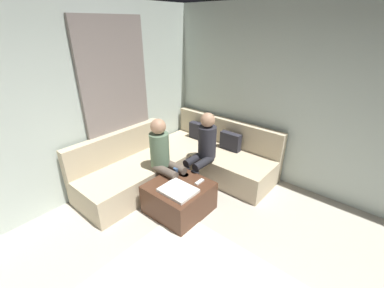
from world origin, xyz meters
name	(u,v)px	position (x,y,z in m)	size (l,w,h in m)	color
wall_back	(352,111)	(0.00, 2.94, 1.35)	(6.00, 0.12, 2.70)	silver
wall_left	(19,120)	(-2.94, 0.00, 1.35)	(0.12, 6.00, 2.70)	silver
curtain_panel	(118,105)	(-2.84, 1.30, 1.25)	(0.06, 1.10, 2.50)	gray
sectional_couch	(181,162)	(-2.08, 1.88, 0.28)	(2.10, 2.55, 0.87)	#C6B593
ottoman	(179,197)	(-1.52, 1.23, 0.21)	(0.76, 0.76, 0.42)	#4C2D1E
folded_blanket	(178,190)	(-1.42, 1.11, 0.44)	(0.44, 0.36, 0.04)	white
coffee_mug	(176,171)	(-1.74, 1.41, 0.47)	(0.08, 0.08, 0.10)	#334C72
game_remote	(199,182)	(-1.34, 1.45, 0.43)	(0.05, 0.15, 0.02)	white
person_on_couch_back	(203,148)	(-1.66, 1.93, 0.66)	(0.30, 0.60, 1.20)	black
person_on_couch_side	(164,156)	(-1.93, 1.37, 0.66)	(0.60, 0.30, 1.20)	brown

